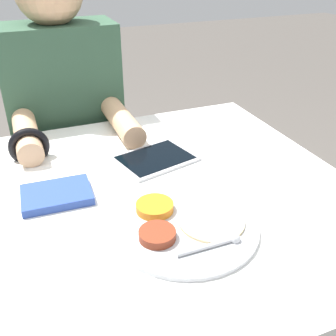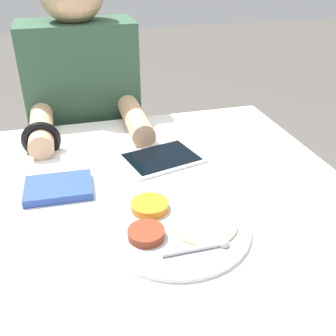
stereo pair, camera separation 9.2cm
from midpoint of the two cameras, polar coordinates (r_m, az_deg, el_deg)
The scene contains 5 objects.
dining_table at distance 1.17m, azimuth -3.75°, elevation -19.11°, with size 1.15×0.93×0.72m.
thali_tray at distance 0.83m, azimuth 4.20°, elevation -8.42°, with size 0.31×0.31×0.03m.
red_notebook at distance 0.97m, azimuth -12.96°, elevation -2.96°, with size 0.16×0.12×0.02m.
tablet_device at distance 1.08m, azimuth 1.48°, elevation 1.38°, with size 0.24×0.20×0.01m.
person_diner at distance 1.51m, azimuth -9.79°, elevation 3.47°, with size 0.39×0.48×1.22m.
Camera 2 is at (-0.09, -0.77, 1.24)m, focal length 42.00 mm.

